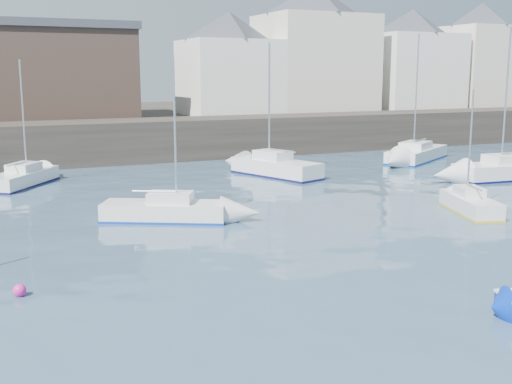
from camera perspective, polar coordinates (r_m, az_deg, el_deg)
name	(u,v)px	position (r m, az deg, el deg)	size (l,w,h in m)	color
water	(450,326)	(17.67, 16.86, -11.30)	(220.00, 220.00, 0.00)	#2D4760
quay_wall	(126,141)	(48.67, -11.45, 4.49)	(90.00, 5.00, 3.00)	#28231E
land_strip	(83,125)	(66.26, -15.10, 5.80)	(90.00, 32.00, 2.80)	#28231E
bldg_east_a	(315,48)	(62.48, 5.26, 12.65)	(13.36, 13.36, 11.80)	beige
bldg_east_b	(412,59)	(68.21, 13.66, 11.43)	(11.88, 11.88, 9.95)	white
bldg_east_c	(480,55)	(74.12, 19.26, 11.44)	(11.14, 11.14, 10.95)	beige
bldg_east_d	(229,63)	(58.02, -2.39, 11.43)	(11.14, 11.14, 8.95)	white
warehouse	(26,71)	(55.36, -19.77, 10.10)	(16.40, 10.40, 7.60)	#3D2D26
sailboat_b	(165,210)	(28.64, -8.07, -1.62)	(5.67, 4.19, 7.08)	silver
sailboat_c	(470,203)	(31.59, 18.50, -0.98)	(2.79, 4.55, 5.71)	silver
sailboat_d	(510,170)	(42.54, 21.62, 1.83)	(7.35, 3.00, 9.12)	silver
sailboat_f	(276,167)	(40.65, 1.76, 2.24)	(4.00, 6.70, 8.30)	silver
sailboat_g	(417,154)	(49.38, 14.09, 3.33)	(7.44, 5.84, 9.25)	silver
sailboat_h	(22,178)	(39.56, -20.06, 1.21)	(4.69, 5.61, 7.21)	silver
buoy_near	(20,296)	(20.25, -20.24, -8.68)	(0.39, 0.39, 0.39)	#E32093
buoy_far	(172,205)	(32.03, -7.47, -1.16)	(0.43, 0.43, 0.43)	#E32093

